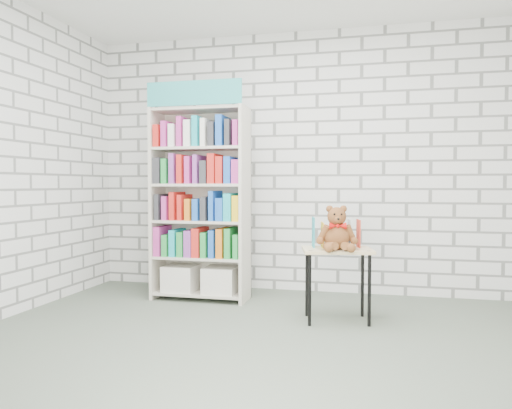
# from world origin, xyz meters

# --- Properties ---
(ground) EXTENTS (4.50, 4.50, 0.00)m
(ground) POSITION_xyz_m (0.00, 0.00, 0.00)
(ground) COLOR #4F594B
(ground) RESTS_ON ground
(room_shell) EXTENTS (4.52, 4.02, 2.81)m
(room_shell) POSITION_xyz_m (0.00, 0.00, 1.78)
(room_shell) COLOR silver
(room_shell) RESTS_ON ground
(bookshelf) EXTENTS (0.96, 0.37, 2.15)m
(bookshelf) POSITION_xyz_m (-0.86, 1.36, 0.98)
(bookshelf) COLOR beige
(bookshelf) RESTS_ON ground
(display_table) EXTENTS (0.64, 0.51, 0.62)m
(display_table) POSITION_xyz_m (0.54, 0.86, 0.53)
(display_table) COLOR tan
(display_table) RESTS_ON ground
(table_books) EXTENTS (0.43, 0.26, 0.24)m
(table_books) POSITION_xyz_m (0.52, 0.95, 0.74)
(table_books) COLOR teal
(table_books) RESTS_ON display_table
(teddy_bear) EXTENTS (0.34, 0.33, 0.37)m
(teddy_bear) POSITION_xyz_m (0.55, 0.76, 0.77)
(teddy_bear) COLOR brown
(teddy_bear) RESTS_ON display_table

